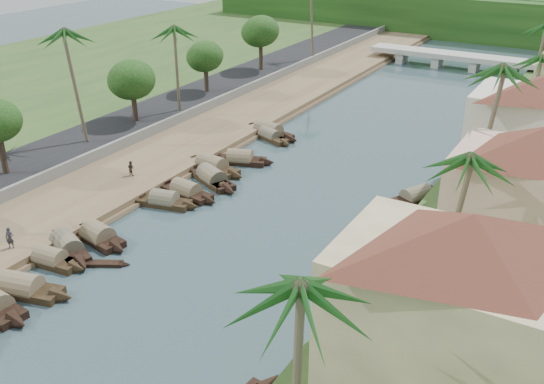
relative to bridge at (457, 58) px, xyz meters
The scene contains 37 objects.
ground 72.02m from the bridge, 90.00° to the right, with size 220.00×220.00×0.00m, color #354A50.
left_bank 54.42m from the bridge, 107.10° to the right, with size 10.00×180.00×0.80m, color brown.
right_bank 55.37m from the bridge, 69.93° to the right, with size 16.00×180.00×1.20m, color #29491D.
road 57.49m from the bridge, 115.23° to the right, with size 8.00×180.00×1.40m, color black.
retaining_wall 55.79m from the bridge, 111.23° to the right, with size 0.40×180.00×1.10m, color slate.
treeline 28.09m from the bridge, 90.00° to the left, with size 120.00×14.00×8.00m.
bridge is the anchor object (origin of this frame).
building_near 76.54m from the bridge, 75.61° to the right, with size 14.85×14.85×10.20m.
building_mid 61.51m from the bridge, 70.98° to the right, with size 14.11×14.11×9.70m.
sampan_2 78.60m from the bridge, 96.34° to the right, with size 8.28×3.57×2.15m.
sampan_3 73.36m from the bridge, 97.98° to the right, with size 7.79×4.52×2.11m.
sampan_4 75.22m from the bridge, 97.50° to the right, with size 6.55×2.06×1.88m.
sampan_5 70.93m from the bridge, 97.52° to the right, with size 6.95×2.95×2.17m.
sampan_6 63.44m from the bridge, 98.02° to the right, with size 6.79×2.92×2.01m.
sampan_7 60.80m from the bridge, 98.00° to the right, with size 7.67×2.56×2.03m.
sampan_8 57.45m from the bridge, 97.95° to the right, with size 6.31×3.97×1.98m.
sampan_9 57.19m from the bridge, 98.24° to the right, with size 8.36×5.04×2.15m.
sampan_10 55.19m from the bridge, 100.21° to the right, with size 8.57×3.07×2.30m.
sampan_11 52.03m from the bridge, 99.27° to the right, with size 7.43×3.93×2.12m.
sampan_12 44.79m from the bridge, 101.98° to the right, with size 7.28×3.86×1.80m.
sampan_13 43.92m from the bridge, 103.28° to the right, with size 8.83×3.38×2.35m.
sampan_15 64.98m from the bridge, 81.12° to the right, with size 1.97×6.72×1.83m.
sampan_16 51.82m from the bridge, 78.97° to the right, with size 4.83×7.56×1.94m.
canoe_1 73.14m from the bridge, 95.16° to the right, with size 4.20×2.76×0.71m.
canoe_2 51.44m from the bridge, 99.88° to the right, with size 5.48×1.57×0.79m.
palm_0 85.19m from the bridge, 79.79° to the right, with size 3.20×3.20×12.07m.
palm_1 66.59m from the bridge, 75.99° to the right, with size 3.20×3.20×10.52m.
palm_2 55.16m from the bridge, 73.90° to the right, with size 3.20×3.20×13.28m.
palm_3 37.67m from the bridge, 64.21° to the right, with size 3.20×3.20×10.43m.
palm_5 62.93m from the bridge, 112.77° to the right, with size 3.20×3.20×12.87m.
palm_6 49.81m from the bridge, 116.71° to the right, with size 3.20×3.20×11.36m.
palm_7 24.81m from the bridge, 52.82° to the right, with size 3.20×3.20×11.18m.
tree_3 55.00m from the bridge, 115.96° to the right, with size 5.22×5.22×6.89m.
tree_4 42.90m from the bridge, 124.21° to the right, with size 4.61×4.61×6.56m.
tree_5 32.53m from the bridge, 138.39° to the right, with size 5.28×5.28×7.83m.
person_near 76.39m from the bridge, 99.85° to the right, with size 0.61×0.40×1.68m, color #2B2B34.
person_far 62.29m from the bridge, 103.53° to the right, with size 0.69×0.54×1.42m, color #342A24.
Camera 1 is at (23.19, -27.15, 23.72)m, focal length 40.00 mm.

